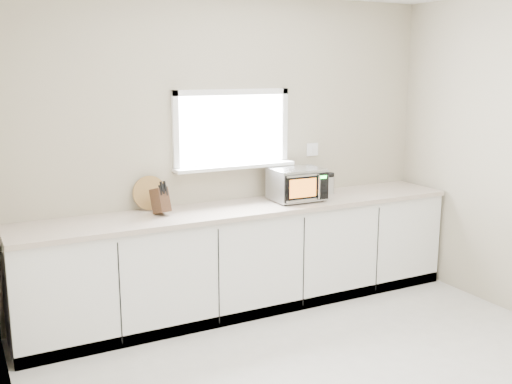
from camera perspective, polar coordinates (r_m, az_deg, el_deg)
back_wall at (r=5.32m, az=-2.37°, el=3.99°), size 4.00×0.17×2.70m
cabinets at (r=5.26m, az=-0.91°, el=-6.41°), size 3.92×0.60×0.88m
countertop at (r=5.13m, az=-0.87°, el=-1.55°), size 3.92×0.64×0.04m
microwave at (r=5.32m, az=3.94°, el=0.78°), size 0.45×0.39×0.29m
knife_block at (r=4.86m, az=-9.09°, el=-0.76°), size 0.14×0.21×0.28m
cutting_board at (r=5.04m, az=-10.09°, el=-0.09°), size 0.29×0.07×0.29m
coffee_grinder at (r=5.67m, az=6.89°, el=0.86°), size 0.14×0.14×0.20m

